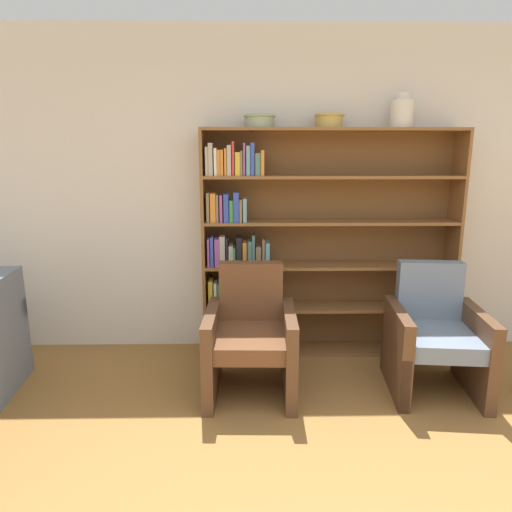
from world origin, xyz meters
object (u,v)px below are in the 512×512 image
Objects in this scene: bowl_stoneware at (329,120)px; armchair_cushioned at (435,336)px; bookshelf at (303,248)px; armchair_leather at (251,338)px; vase_tall at (402,113)px; bowl_sage at (260,120)px.

bowl_stoneware is 0.26× the size of armchair_cushioned.
armchair_cushioned is at bearing -37.21° from bookshelf.
bowl_stoneware reaches higher than armchair_leather.
bookshelf is 1.34m from vase_tall.
bowl_sage is at bearing -177.64° from bookshelf.
armchair_cushioned is at bearing -78.39° from vase_tall.
bookshelf is 2.33× the size of armchair_leather.
bowl_stoneware is at bearing -37.14° from armchair_cushioned.
vase_tall is at bearing -1.16° from bookshelf.
bookshelf is at bearing -122.13° from armchair_leather.
armchair_leather and armchair_cushioned have the same top height.
vase_tall is (0.76, -0.02, 1.10)m from bookshelf.
bowl_sage is 0.28× the size of armchair_cushioned.
bookshelf is 2.33× the size of armchair_cushioned.
vase_tall reaches higher than bowl_stoneware.
armchair_leather is at bearing -151.26° from vase_tall.
bowl_stoneware is (0.56, 0.00, 0.00)m from bowl_sage.
vase_tall is 2.14m from armchair_leather.
bookshelf is at bearing 2.36° from bowl_sage.
bowl_stoneware is 1.86m from armchair_cushioned.
bowl_sage is 1.08× the size of bowl_stoneware.
armchair_cushioned is (0.14, -0.67, -1.63)m from vase_tall.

